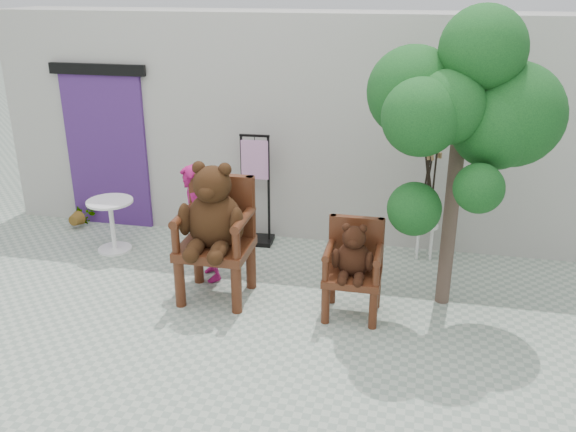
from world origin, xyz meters
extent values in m
plane|color=#97A190|center=(0.00, 0.00, 0.00)|extent=(60.00, 60.00, 0.00)
cube|color=#AEABA3|center=(0.00, 3.10, 1.50)|extent=(9.00, 1.00, 3.00)
cube|color=#442165|center=(-3.00, 2.58, 1.10)|extent=(1.20, 0.08, 2.20)
cube|color=black|center=(-3.00, 2.54, 2.25)|extent=(1.40, 0.06, 0.15)
cylinder|color=#3C1A0D|center=(-1.13, 0.48, 0.27)|extent=(0.12, 0.12, 0.55)
cylinder|color=#3C1A0D|center=(-1.13, 1.07, 0.27)|extent=(0.12, 0.12, 0.55)
cylinder|color=#3C1A0D|center=(-0.48, 0.48, 0.27)|extent=(0.12, 0.12, 0.55)
cylinder|color=#3C1A0D|center=(-0.48, 1.07, 0.27)|extent=(0.12, 0.12, 0.55)
cube|color=#3C1A0D|center=(-0.80, 0.78, 0.60)|extent=(0.78, 0.71, 0.10)
cube|color=#3C1A0D|center=(-0.80, 1.08, 1.01)|extent=(0.74, 0.10, 0.71)
cylinder|color=#3C1A0D|center=(-1.14, 1.08, 1.01)|extent=(0.10, 0.10, 0.71)
cylinder|color=#3C1A0D|center=(-1.14, 0.48, 0.81)|extent=(0.09, 0.09, 0.32)
cylinder|color=#3C1A0D|center=(-1.14, 0.78, 0.97)|extent=(0.10, 0.68, 0.10)
cylinder|color=#3C1A0D|center=(-0.47, 1.08, 1.01)|extent=(0.10, 0.10, 0.71)
cylinder|color=#3C1A0D|center=(-0.47, 0.48, 0.81)|extent=(0.09, 0.09, 0.32)
cylinder|color=#3C1A0D|center=(-0.47, 0.78, 0.97)|extent=(0.10, 0.68, 0.10)
ellipsoid|color=black|center=(-0.80, 0.81, 0.91)|extent=(0.62, 0.53, 0.65)
sphere|color=black|center=(-0.80, 0.78, 1.34)|extent=(0.41, 0.41, 0.41)
ellipsoid|color=black|center=(-0.80, 0.61, 1.31)|extent=(0.19, 0.15, 0.15)
sphere|color=black|center=(-0.95, 0.79, 1.52)|extent=(0.15, 0.15, 0.15)
sphere|color=black|center=(-0.66, 0.79, 1.52)|extent=(0.15, 0.15, 0.15)
ellipsoid|color=black|center=(-1.10, 0.67, 0.96)|extent=(0.15, 0.21, 0.37)
ellipsoid|color=black|center=(-0.94, 0.53, 0.70)|extent=(0.18, 0.37, 0.18)
sphere|color=black|center=(-0.94, 0.38, 0.68)|extent=(0.18, 0.18, 0.18)
ellipsoid|color=black|center=(-0.51, 0.67, 0.96)|extent=(0.15, 0.21, 0.37)
ellipsoid|color=black|center=(-0.67, 0.53, 0.70)|extent=(0.18, 0.37, 0.18)
sphere|color=black|center=(-0.67, 0.38, 0.68)|extent=(0.18, 0.18, 0.18)
cylinder|color=#3C1A0D|center=(0.49, 0.47, 0.21)|extent=(0.09, 0.09, 0.42)
cylinder|color=#3C1A0D|center=(0.49, 0.92, 0.21)|extent=(0.09, 0.09, 0.42)
cylinder|color=#3C1A0D|center=(0.99, 0.47, 0.21)|extent=(0.09, 0.09, 0.42)
cylinder|color=#3C1A0D|center=(0.99, 0.92, 0.21)|extent=(0.09, 0.09, 0.42)
cube|color=#3C1A0D|center=(0.74, 0.69, 0.46)|extent=(0.60, 0.55, 0.08)
cube|color=#3C1A0D|center=(0.74, 0.93, 0.77)|extent=(0.57, 0.08, 0.55)
cylinder|color=#3C1A0D|center=(0.48, 0.93, 0.77)|extent=(0.08, 0.08, 0.55)
cylinder|color=#3C1A0D|center=(0.48, 0.47, 0.62)|extent=(0.07, 0.07, 0.25)
cylinder|color=#3C1A0D|center=(0.48, 0.69, 0.75)|extent=(0.08, 0.52, 0.08)
cylinder|color=#3C1A0D|center=(1.00, 0.93, 0.77)|extent=(0.08, 0.08, 0.55)
cylinder|color=#3C1A0D|center=(1.00, 0.47, 0.62)|extent=(0.07, 0.07, 0.25)
cylinder|color=#3C1A0D|center=(1.00, 0.69, 0.75)|extent=(0.08, 0.52, 0.08)
ellipsoid|color=black|center=(0.74, 0.70, 0.65)|extent=(0.37, 0.31, 0.39)
sphere|color=black|center=(0.74, 0.69, 0.91)|extent=(0.25, 0.25, 0.25)
ellipsoid|color=black|center=(0.74, 0.59, 0.89)|extent=(0.11, 0.09, 0.09)
sphere|color=black|center=(0.66, 0.69, 1.01)|extent=(0.09, 0.09, 0.09)
sphere|color=black|center=(0.83, 0.69, 1.01)|extent=(0.09, 0.09, 0.09)
ellipsoid|color=black|center=(0.57, 0.62, 0.68)|extent=(0.09, 0.12, 0.22)
ellipsoid|color=black|center=(0.66, 0.54, 0.53)|extent=(0.11, 0.22, 0.11)
sphere|color=black|center=(0.66, 0.45, 0.52)|extent=(0.10, 0.10, 0.10)
ellipsoid|color=black|center=(0.92, 0.62, 0.68)|extent=(0.09, 0.12, 0.22)
ellipsoid|color=black|center=(0.82, 0.54, 0.53)|extent=(0.11, 0.22, 0.11)
sphere|color=black|center=(0.82, 0.45, 0.52)|extent=(0.10, 0.10, 0.10)
imported|color=#8F1152|center=(-1.10, 1.15, 0.72)|extent=(0.57, 0.63, 1.44)
cylinder|color=white|center=(-2.55, 1.69, 0.69)|extent=(0.60, 0.60, 0.03)
cylinder|color=white|center=(-2.55, 1.69, 0.35)|extent=(0.06, 0.06, 0.68)
cylinder|color=white|center=(-2.55, 1.69, 0.01)|extent=(0.44, 0.44, 0.03)
cube|color=black|center=(-0.94, 2.34, 0.75)|extent=(0.03, 0.03, 1.50)
cube|color=black|center=(-0.58, 2.36, 0.75)|extent=(0.03, 0.03, 1.50)
cube|color=black|center=(-0.76, 2.35, 1.50)|extent=(0.40, 0.05, 0.03)
cube|color=black|center=(-0.76, 2.35, 0.03)|extent=(0.46, 0.37, 0.06)
cube|color=#C789BB|center=(-0.76, 2.34, 1.18)|extent=(0.36, 0.06, 0.52)
cylinder|color=black|center=(-0.76, 2.35, 1.47)|extent=(0.01, 0.01, 0.08)
cylinder|color=white|center=(1.49, 2.35, 0.44)|extent=(0.32, 0.32, 0.03)
cylinder|color=white|center=(1.58, 2.43, 0.22)|extent=(0.03, 0.03, 0.44)
cylinder|color=white|center=(1.41, 2.43, 0.22)|extent=(0.03, 0.03, 0.44)
cylinder|color=white|center=(1.41, 2.27, 0.22)|extent=(0.03, 0.03, 0.44)
cylinder|color=white|center=(1.58, 2.27, 0.22)|extent=(0.03, 0.03, 0.44)
cylinder|color=black|center=(1.47, 2.40, 1.05)|extent=(0.09, 0.05, 0.80)
cylinder|color=olive|center=(1.46, 2.42, 1.38)|extent=(0.04, 0.04, 0.07)
cylinder|color=black|center=(1.47, 2.30, 1.05)|extent=(0.16, 0.09, 0.79)
cylinder|color=olive|center=(1.45, 2.25, 1.38)|extent=(0.05, 0.04, 0.08)
cylinder|color=black|center=(1.49, 2.30, 1.05)|extent=(0.18, 0.03, 0.79)
cylinder|color=olive|center=(1.50, 2.24, 1.38)|extent=(0.05, 0.04, 0.08)
cylinder|color=black|center=(1.45, 2.37, 1.05)|extent=(0.10, 0.17, 0.79)
cylinder|color=olive|center=(1.39, 2.40, 1.38)|extent=(0.04, 0.05, 0.08)
cylinder|color=black|center=(1.54, 2.36, 1.05)|extent=(0.03, 0.10, 0.80)
cylinder|color=olive|center=(1.57, 2.36, 1.38)|extent=(0.04, 0.04, 0.07)
cylinder|color=black|center=(1.54, 2.35, 1.05)|extent=(0.03, 0.16, 0.79)
cylinder|color=olive|center=(1.59, 2.35, 1.38)|extent=(0.04, 0.05, 0.08)
cylinder|color=#413027|center=(1.71, 1.21, 1.36)|extent=(0.15, 0.15, 2.71)
sphere|color=#0E3415|center=(1.22, 1.21, 2.33)|extent=(0.94, 0.94, 0.94)
sphere|color=#0E3415|center=(2.04, 1.10, 2.07)|extent=(0.91, 0.91, 0.91)
sphere|color=#0E3415|center=(1.57, 0.89, 2.25)|extent=(0.72, 0.72, 0.72)
sphere|color=#0E3415|center=(1.32, 0.74, 2.18)|extent=(0.75, 0.75, 0.75)
sphere|color=#0E3415|center=(2.19, 1.22, 2.14)|extent=(1.05, 1.05, 1.05)
sphere|color=#0E3415|center=(1.87, 1.36, 2.56)|extent=(0.70, 0.70, 0.70)
sphere|color=#0E3415|center=(1.84, 1.10, 2.77)|extent=(0.83, 0.83, 0.83)
sphere|color=#0E3415|center=(1.32, 0.72, 1.26)|extent=(0.54, 0.54, 0.54)
sphere|color=#0E3415|center=(1.90, 0.63, 1.55)|extent=(0.48, 0.48, 0.48)
imported|color=#0E3415|center=(-3.40, 2.35, 0.18)|extent=(0.36, 0.33, 0.36)
camera|label=1|loc=(1.30, -5.07, 3.41)|focal=38.00mm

